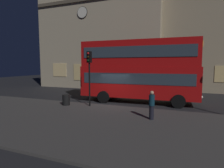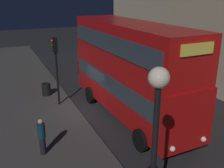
# 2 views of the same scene
# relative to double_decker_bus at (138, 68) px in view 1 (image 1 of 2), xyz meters

# --- Properties ---
(ground_plane) EXTENTS (80.00, 80.00, 0.00)m
(ground_plane) POSITION_rel_double_decker_bus_xyz_m (-1.67, -1.92, -2.97)
(ground_plane) COLOR #232326
(sidewalk_slab) EXTENTS (44.00, 8.54, 0.12)m
(sidewalk_slab) POSITION_rel_double_decker_bus_xyz_m (-1.67, -6.77, -2.91)
(sidewalk_slab) COLOR #423F3D
(sidewalk_slab) RESTS_ON ground
(building_with_clock) EXTENTS (17.73, 9.24, 15.13)m
(building_with_clock) POSITION_rel_double_decker_bus_xyz_m (-7.95, 11.18, 4.60)
(building_with_clock) COLOR tan
(building_with_clock) RESTS_ON ground
(building_plain_facade) EXTENTS (14.86, 8.81, 19.10)m
(building_plain_facade) POSITION_rel_double_decker_bus_xyz_m (8.16, 12.39, 6.58)
(building_plain_facade) COLOR tan
(building_plain_facade) RESTS_ON ground
(double_decker_bus) EXTENTS (10.14, 3.14, 5.31)m
(double_decker_bus) POSITION_rel_double_decker_bus_xyz_m (0.00, 0.00, 0.00)
(double_decker_bus) COLOR #B20F0F
(double_decker_bus) RESTS_ON ground
(traffic_light_near_kerb) EXTENTS (0.33, 0.37, 4.17)m
(traffic_light_near_kerb) POSITION_rel_double_decker_bus_xyz_m (-2.97, -3.38, 0.14)
(traffic_light_near_kerb) COLOR black
(traffic_light_near_kerb) RESTS_ON sidewalk_slab
(pedestrian) EXTENTS (0.33, 0.33, 1.67)m
(pedestrian) POSITION_rel_double_decker_bus_xyz_m (2.08, -5.26, -1.99)
(pedestrian) COLOR black
(pedestrian) RESTS_ON sidewalk_slab
(litter_bin) EXTENTS (0.58, 0.58, 0.83)m
(litter_bin) POSITION_rel_double_decker_bus_xyz_m (-4.84, -3.79, -2.44)
(litter_bin) COLOR black
(litter_bin) RESTS_ON sidewalk_slab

